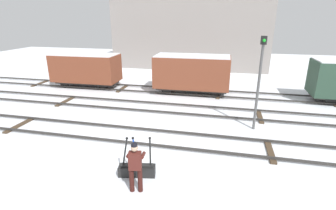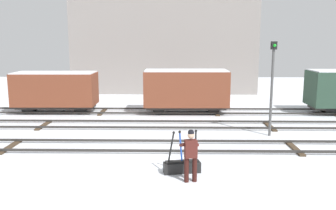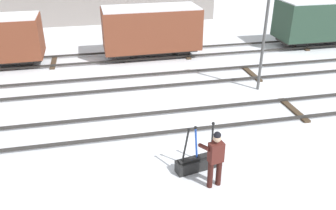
# 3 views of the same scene
# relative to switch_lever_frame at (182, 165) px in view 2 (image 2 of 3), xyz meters

# --- Properties ---
(ground_plane) EXTENTS (60.00, 60.00, 0.00)m
(ground_plane) POSITION_rel_switch_lever_frame_xyz_m (-1.21, 2.71, -0.25)
(ground_plane) COLOR silver
(track_main_line) EXTENTS (44.00, 1.94, 0.18)m
(track_main_line) POSITION_rel_switch_lever_frame_xyz_m (-1.21, 2.71, -0.13)
(track_main_line) COLOR #2D2B28
(track_main_line) RESTS_ON ground_plane
(track_siding_near) EXTENTS (44.00, 1.94, 0.18)m
(track_siding_near) POSITION_rel_switch_lever_frame_xyz_m (-1.21, 6.55, -0.13)
(track_siding_near) COLOR #2D2B28
(track_siding_near) RESTS_ON ground_plane
(track_siding_far) EXTENTS (44.00, 1.94, 0.18)m
(track_siding_far) POSITION_rel_switch_lever_frame_xyz_m (-1.21, 10.18, -0.14)
(track_siding_far) COLOR #2D2B28
(track_siding_far) RESTS_ON ground_plane
(switch_lever_frame) EXTENTS (1.29, 0.59, 1.45)m
(switch_lever_frame) POSITION_rel_switch_lever_frame_xyz_m (0.00, 0.00, 0.00)
(switch_lever_frame) COLOR black
(switch_lever_frame) RESTS_ON ground_plane
(rail_worker) EXTENTS (0.62, 0.72, 1.68)m
(rail_worker) POSITION_rel_switch_lever_frame_xyz_m (0.25, -0.77, 0.69)
(rail_worker) COLOR #351511
(rail_worker) RESTS_ON ground_plane
(signal_post) EXTENTS (0.24, 0.32, 4.35)m
(signal_post) POSITION_rel_switch_lever_frame_xyz_m (4.19, 4.87, 2.38)
(signal_post) COLOR #4C4C4C
(signal_post) RESTS_ON ground_plane
(apartment_building) EXTENTS (15.82, 5.42, 10.64)m
(apartment_building) POSITION_rel_switch_lever_frame_xyz_m (-1.14, 20.58, 5.08)
(apartment_building) COLOR gray
(apartment_building) RESTS_ON ground_plane
(freight_car_back_track) EXTENTS (4.94, 2.20, 2.51)m
(freight_car_back_track) POSITION_rel_switch_lever_frame_xyz_m (-7.57, 10.18, 1.19)
(freight_car_back_track) COLOR #2D2B28
(freight_car_back_track) RESTS_ON ground_plane
(freight_car_near_switch) EXTENTS (5.09, 2.30, 2.65)m
(freight_car_near_switch) POSITION_rel_switch_lever_frame_xyz_m (0.44, 10.18, 1.26)
(freight_car_near_switch) COLOR #2D2B28
(freight_car_near_switch) RESTS_ON ground_plane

